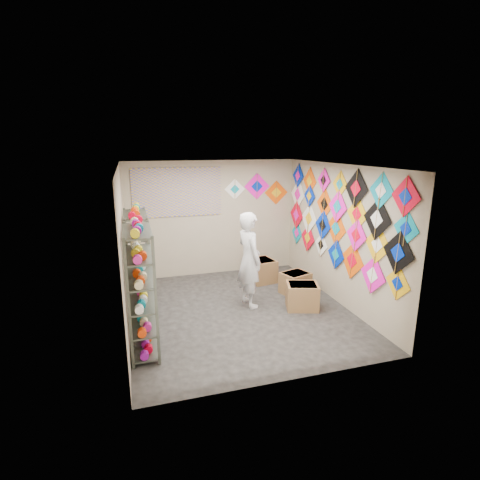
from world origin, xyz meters
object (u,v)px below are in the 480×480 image
object	(u,v)px
shopkeeper	(249,260)
carton_c	(262,270)
carton_a	(302,296)
shelf_rack_back	(138,264)
shelf_rack_front	(141,290)
carton_b	(295,283)

from	to	relation	value
shopkeeper	carton_c	xyz separation A→B (m)	(0.68, 1.16, -0.67)
carton_a	carton_c	size ratio (longest dim) A/B	1.00
shelf_rack_back	shopkeeper	xyz separation A→B (m)	(2.04, -0.24, -0.03)
shelf_rack_back	carton_a	bearing A→B (deg)	-12.85
carton_c	shelf_rack_front	bearing A→B (deg)	-149.90
shopkeeper	shelf_rack_front	bearing A→B (deg)	107.52
shelf_rack_back	carton_c	world-z (taller)	shelf_rack_back
carton_a	carton_b	size ratio (longest dim) A/B	1.06
shelf_rack_front	shopkeeper	world-z (taller)	shelf_rack_front
shopkeeper	carton_a	bearing A→B (deg)	-125.51
carton_b	carton_c	world-z (taller)	carton_c
shelf_rack_front	carton_c	bearing A→B (deg)	39.27
shelf_rack_front	carton_b	xyz separation A→B (m)	(3.15, 1.34, -0.72)
shelf_rack_back	carton_a	distance (m)	3.12
carton_a	carton_b	distance (m)	0.74
carton_a	shopkeeper	bearing A→B (deg)	172.14
shopkeeper	carton_c	bearing A→B (deg)	-40.50
shopkeeper	carton_a	size ratio (longest dim) A/B	3.15
shopkeeper	shelf_rack_back	bearing A→B (deg)	73.32
shelf_rack_back	carton_b	distance (m)	3.23
carton_a	carton_b	bearing A→B (deg)	92.92
carton_a	shelf_rack_front	bearing A→B (deg)	-150.52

